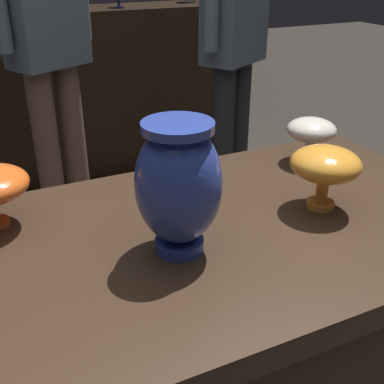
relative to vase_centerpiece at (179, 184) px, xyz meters
The scene contains 8 objects.
display_plinth 0.53m from the vase_centerpiece, 31.18° to the left, with size 1.20×0.64×0.80m.
back_display_shelf 2.29m from the vase_centerpiece, 88.18° to the left, with size 2.60×0.40×0.99m.
vase_centerpiece is the anchor object (origin of this frame).
vase_tall_behind 0.34m from the vase_centerpiece, ahead, with size 0.15×0.15×0.13m.
vase_right_accent 0.53m from the vase_centerpiece, 26.59° to the left, with size 0.12×0.12×0.11m.
shelf_vase_center 2.17m from the vase_centerpiece, 88.12° to the left, with size 0.09×0.09×0.18m.
visitor_near_right 1.59m from the vase_centerpiece, 56.83° to the left, with size 0.42×0.31×1.65m.
visitor_center_back 1.45m from the vase_centerpiece, 88.30° to the left, with size 0.42×0.31×1.72m.
Camera 1 is at (-0.37, -0.72, 1.29)m, focal length 45.06 mm.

